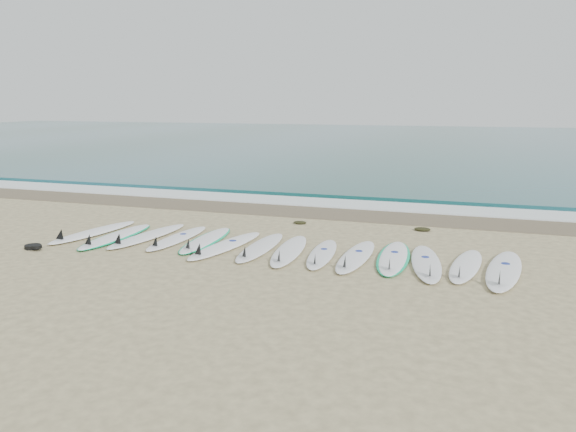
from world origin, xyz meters
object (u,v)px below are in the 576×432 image
(surfboard_7, at_px, (289,251))
(surfboard_13, at_px, (504,270))
(leash_coil, at_px, (34,247))
(surfboard_0, at_px, (92,232))

(surfboard_7, xyz_separation_m, surfboard_13, (4.05, -0.08, 0.00))
(surfboard_7, distance_m, leash_coil, 5.30)
(surfboard_13, bearing_deg, surfboard_7, -174.15)
(surfboard_0, xyz_separation_m, leash_coil, (-0.34, -1.45, -0.01))
(surfboard_0, relative_size, surfboard_7, 1.03)
(surfboard_0, relative_size, surfboard_13, 0.95)
(surfboard_0, bearing_deg, leash_coil, -94.77)
(surfboard_7, relative_size, leash_coil, 5.61)
(surfboard_7, xyz_separation_m, leash_coil, (-5.13, -1.32, -0.01))
(surfboard_7, bearing_deg, surfboard_0, 172.31)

